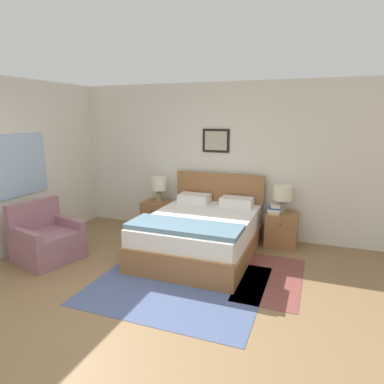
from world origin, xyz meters
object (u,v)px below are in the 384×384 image
at_px(table_lamp_near_window, 159,184).
at_px(table_lamp_by_door, 283,194).
at_px(armchair, 46,241).
at_px(bed, 201,233).
at_px(nightstand_by_door, 282,229).
at_px(nightstand_near_window, 158,215).

xyz_separation_m(table_lamp_near_window, table_lamp_by_door, (2.17, 0.00, 0.00)).
bearing_deg(armchair, bed, 130.11).
bearing_deg(nightstand_by_door, table_lamp_by_door, 120.89).
bearing_deg(nightstand_near_window, table_lamp_near_window, 58.32).
bearing_deg(table_lamp_near_window, nightstand_by_door, -0.79).
relative_size(armchair, table_lamp_by_door, 2.15).
relative_size(bed, nightstand_near_window, 3.77).
bearing_deg(nightstand_near_window, armchair, -117.26).
distance_m(bed, armchair, 2.25).
relative_size(table_lamp_near_window, table_lamp_by_door, 1.00).
relative_size(armchair, table_lamp_near_window, 2.15).
height_order(armchair, nightstand_by_door, armchair).
relative_size(bed, nightstand_by_door, 3.77).
height_order(nightstand_by_door, table_lamp_near_window, table_lamp_near_window).
bearing_deg(nightstand_near_window, bed, -35.20).
height_order(nightstand_near_window, table_lamp_by_door, table_lamp_by_door).
height_order(armchair, table_lamp_by_door, table_lamp_by_door).
distance_m(bed, table_lamp_near_window, 1.45).
height_order(nightstand_near_window, nightstand_by_door, same).
xyz_separation_m(armchair, nightstand_by_door, (3.12, 1.77, -0.01)).
xyz_separation_m(bed, table_lamp_by_door, (1.08, 0.81, 0.52)).
height_order(bed, table_lamp_by_door, bed).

